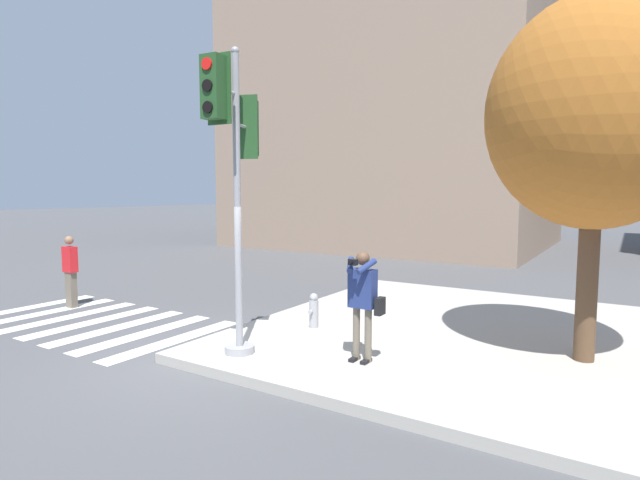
% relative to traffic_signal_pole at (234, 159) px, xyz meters
% --- Properties ---
extents(ground_plane, '(160.00, 160.00, 0.00)m').
position_rel_traffic_signal_pole_xyz_m(ground_plane, '(-0.58, -0.24, -3.24)').
color(ground_plane, '#4C4C4F').
extents(sidewalk_corner, '(8.00, 8.00, 0.16)m').
position_rel_traffic_signal_pole_xyz_m(sidewalk_corner, '(2.92, 3.26, -3.16)').
color(sidewalk_corner, '#ADA89E').
rests_on(sidewalk_corner, ground_plane).
extents(crosswalk_stripes, '(5.37, 3.09, 0.01)m').
position_rel_traffic_signal_pole_xyz_m(crosswalk_stripes, '(-4.26, 0.29, -3.23)').
color(crosswalk_stripes, silver).
rests_on(crosswalk_stripes, ground_plane).
extents(traffic_signal_pole, '(0.62, 1.36, 4.76)m').
position_rel_traffic_signal_pole_xyz_m(traffic_signal_pole, '(0.00, 0.00, 0.00)').
color(traffic_signal_pole, '#939399').
rests_on(traffic_signal_pole, sidewalk_corner).
extents(person_photographer, '(0.58, 0.54, 1.68)m').
position_rel_traffic_signal_pole_xyz_m(person_photographer, '(1.90, 0.71, -2.07)').
color(person_photographer, black).
rests_on(person_photographer, sidewalk_corner).
extents(pedestrian_distant, '(0.34, 0.20, 1.71)m').
position_rel_traffic_signal_pole_xyz_m(pedestrian_distant, '(-5.92, 0.82, -2.33)').
color(pedestrian_distant, '#6B6051').
rests_on(pedestrian_distant, ground_plane).
extents(street_tree, '(3.12, 3.12, 5.44)m').
position_rel_traffic_signal_pole_xyz_m(street_tree, '(4.74, 2.55, 0.63)').
color(street_tree, brown).
rests_on(street_tree, sidewalk_corner).
extents(fire_hydrant, '(0.17, 0.23, 0.66)m').
position_rel_traffic_signal_pole_xyz_m(fire_hydrant, '(0.23, 1.91, -2.75)').
color(fire_hydrant, '#99999E').
rests_on(fire_hydrant, sidewalk_corner).
extents(building_left, '(14.84, 12.74, 21.75)m').
position_rel_traffic_signal_pole_xyz_m(building_left, '(-5.49, 19.13, 7.65)').
color(building_left, gray).
rests_on(building_left, ground_plane).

